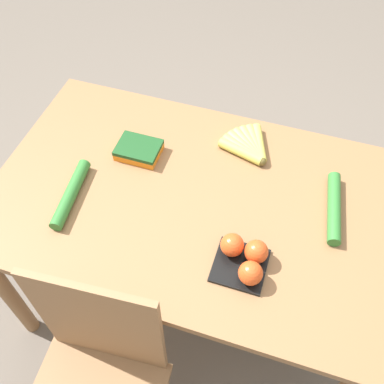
{
  "coord_description": "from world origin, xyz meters",
  "views": [
    {
      "loc": [
        -0.28,
        0.88,
        2.0
      ],
      "look_at": [
        0.0,
        0.0,
        0.79
      ],
      "focal_mm": 42.0,
      "sensor_mm": 36.0,
      "label": 1
    }
  ],
  "objects_px": {
    "carrot_bag": "(139,149)",
    "cucumber_far": "(71,194)",
    "tomato_pack": "(245,258)",
    "cucumber_near": "(334,208)",
    "banana_bunch": "(249,147)"
  },
  "relations": [
    {
      "from": "banana_bunch",
      "to": "cucumber_far",
      "type": "relative_size",
      "value": 0.68
    },
    {
      "from": "carrot_bag",
      "to": "cucumber_far",
      "type": "distance_m",
      "value": 0.3
    },
    {
      "from": "banana_bunch",
      "to": "tomato_pack",
      "type": "height_order",
      "value": "tomato_pack"
    },
    {
      "from": "tomato_pack",
      "to": "carrot_bag",
      "type": "distance_m",
      "value": 0.58
    },
    {
      "from": "tomato_pack",
      "to": "carrot_bag",
      "type": "relative_size",
      "value": 1.03
    },
    {
      "from": "cucumber_near",
      "to": "cucumber_far",
      "type": "relative_size",
      "value": 1.0
    },
    {
      "from": "carrot_bag",
      "to": "cucumber_far",
      "type": "xyz_separation_m",
      "value": [
        0.14,
        0.26,
        -0.0
      ]
    },
    {
      "from": "cucumber_far",
      "to": "carrot_bag",
      "type": "bearing_deg",
      "value": -119.05
    },
    {
      "from": "carrot_bag",
      "to": "cucumber_far",
      "type": "height_order",
      "value": "same"
    },
    {
      "from": "carrot_bag",
      "to": "tomato_pack",
      "type": "bearing_deg",
      "value": 145.83
    },
    {
      "from": "banana_bunch",
      "to": "carrot_bag",
      "type": "bearing_deg",
      "value": 20.48
    },
    {
      "from": "carrot_bag",
      "to": "banana_bunch",
      "type": "bearing_deg",
      "value": -159.52
    },
    {
      "from": "cucumber_far",
      "to": "cucumber_near",
      "type": "bearing_deg",
      "value": -165.76
    },
    {
      "from": "cucumber_near",
      "to": "cucumber_far",
      "type": "distance_m",
      "value": 0.89
    },
    {
      "from": "banana_bunch",
      "to": "carrot_bag",
      "type": "height_order",
      "value": "carrot_bag"
    }
  ]
}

